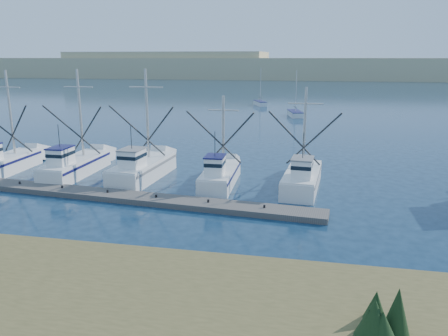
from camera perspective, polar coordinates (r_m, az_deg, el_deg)
The scene contains 6 objects.
ground at distance 25.40m, azimuth -0.09°, elevation -9.60°, with size 500.00×500.00×0.00m, color #0C2237.
floating_dock at distance 33.57m, azimuth -13.48°, elevation -3.61°, with size 30.53×2.04×0.41m, color #5A5551.
dune_ridge at distance 232.88m, azimuth 10.43°, elevation 12.73°, with size 360.00×60.00×10.00m, color tan.
trawler_fleet at distance 38.02m, azimuth -10.65°, elevation -0.20°, with size 29.60×8.80×9.34m.
sailboat_near at distance 79.65m, azimuth 9.26°, elevation 7.01°, with size 3.16×6.07×8.10m.
sailboat_far at distance 97.23m, azimuth 4.73°, elevation 8.44°, with size 3.56×5.84×8.10m.
Camera 1 is at (4.59, -22.77, 10.27)m, focal length 35.00 mm.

